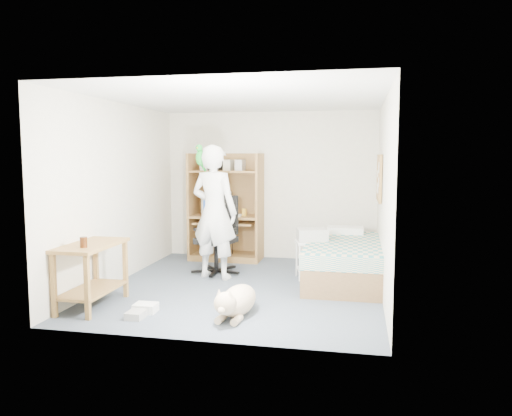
{
  "coord_description": "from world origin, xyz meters",
  "views": [
    {
      "loc": [
        1.48,
        -6.41,
        1.78
      ],
      "look_at": [
        0.11,
        0.25,
        1.05
      ],
      "focal_mm": 35.0,
      "sensor_mm": 36.0,
      "label": 1
    }
  ],
  "objects_px": {
    "side_desk": "(92,265)",
    "office_chair": "(218,246)",
    "person": "(214,212)",
    "dog": "(236,301)",
    "computer_hutch": "(227,211)",
    "printer_cart": "(312,254)",
    "bed": "(343,261)"
  },
  "relations": [
    {
      "from": "computer_hutch",
      "to": "person",
      "type": "xyz_separation_m",
      "value": [
        0.17,
        -1.32,
        0.14
      ]
    },
    {
      "from": "side_desk",
      "to": "dog",
      "type": "xyz_separation_m",
      "value": [
        1.74,
        0.0,
        -0.32
      ]
    },
    {
      "from": "person",
      "to": "printer_cart",
      "type": "distance_m",
      "value": 1.53
    },
    {
      "from": "dog",
      "to": "bed",
      "type": "bearing_deg",
      "value": 64.54
    },
    {
      "from": "side_desk",
      "to": "person",
      "type": "relative_size",
      "value": 0.52
    },
    {
      "from": "side_desk",
      "to": "dog",
      "type": "distance_m",
      "value": 1.77
    },
    {
      "from": "bed",
      "to": "office_chair",
      "type": "distance_m",
      "value": 1.88
    },
    {
      "from": "side_desk",
      "to": "office_chair",
      "type": "distance_m",
      "value": 2.17
    },
    {
      "from": "printer_cart",
      "to": "side_desk",
      "type": "bearing_deg",
      "value": -157.12
    },
    {
      "from": "office_chair",
      "to": "person",
      "type": "relative_size",
      "value": 0.6
    },
    {
      "from": "office_chair",
      "to": "person",
      "type": "distance_m",
      "value": 0.63
    },
    {
      "from": "computer_hutch",
      "to": "printer_cart",
      "type": "height_order",
      "value": "computer_hutch"
    },
    {
      "from": "computer_hutch",
      "to": "dog",
      "type": "relative_size",
      "value": 1.69
    },
    {
      "from": "person",
      "to": "printer_cart",
      "type": "relative_size",
      "value": 3.53
    },
    {
      "from": "side_desk",
      "to": "office_chair",
      "type": "height_order",
      "value": "office_chair"
    },
    {
      "from": "computer_hutch",
      "to": "office_chair",
      "type": "height_order",
      "value": "computer_hutch"
    },
    {
      "from": "dog",
      "to": "side_desk",
      "type": "bearing_deg",
      "value": -173.95
    },
    {
      "from": "computer_hutch",
      "to": "printer_cart",
      "type": "bearing_deg",
      "value": -34.63
    },
    {
      "from": "dog",
      "to": "printer_cart",
      "type": "height_order",
      "value": "printer_cart"
    },
    {
      "from": "computer_hutch",
      "to": "office_chair",
      "type": "relative_size",
      "value": 1.56
    },
    {
      "from": "person",
      "to": "dog",
      "type": "distance_m",
      "value": 1.94
    },
    {
      "from": "dog",
      "to": "person",
      "type": "bearing_deg",
      "value": 119.99
    },
    {
      "from": "computer_hutch",
      "to": "person",
      "type": "bearing_deg",
      "value": -82.75
    },
    {
      "from": "computer_hutch",
      "to": "side_desk",
      "type": "xyz_separation_m",
      "value": [
        -0.85,
        -2.94,
        -0.33
      ]
    },
    {
      "from": "office_chair",
      "to": "person",
      "type": "xyz_separation_m",
      "value": [
        0.03,
        -0.31,
        0.55
      ]
    },
    {
      "from": "office_chair",
      "to": "printer_cart",
      "type": "xyz_separation_m",
      "value": [
        1.42,
        -0.07,
        -0.05
      ]
    },
    {
      "from": "bed",
      "to": "side_desk",
      "type": "distance_m",
      "value": 3.39
    },
    {
      "from": "printer_cart",
      "to": "office_chair",
      "type": "bearing_deg",
      "value": 162.31
    },
    {
      "from": "side_desk",
      "to": "printer_cart",
      "type": "relative_size",
      "value": 1.84
    },
    {
      "from": "side_desk",
      "to": "office_chair",
      "type": "bearing_deg",
      "value": 63.06
    },
    {
      "from": "person",
      "to": "printer_cart",
      "type": "xyz_separation_m",
      "value": [
        1.38,
        0.24,
        -0.6
      ]
    },
    {
      "from": "person",
      "to": "printer_cart",
      "type": "height_order",
      "value": "person"
    }
  ]
}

